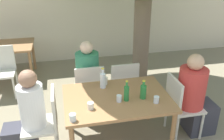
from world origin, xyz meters
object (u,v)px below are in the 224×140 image
patio_chair_2 (89,88)px  green_bottle_0 (143,91)px  patio_chair_1 (180,103)px  person_seated_1 (195,98)px  drinking_glass_4 (73,117)px  green_bottle_2 (126,93)px  drinking_glass_3 (91,106)px  patio_chair_3 (123,84)px  person_seated_0 (27,121)px  dining_table_front (117,102)px  drinking_glass_1 (156,100)px  person_seated_2 (87,79)px  drinking_glass_2 (119,98)px  water_bottle_1 (103,80)px  patio_chair_4 (3,68)px  dining_table_back (7,50)px  drinking_glass_0 (105,81)px

patio_chair_2 → green_bottle_0: (0.60, -0.83, 0.32)m
patio_chair_1 → person_seated_1: (0.23, -0.00, 0.05)m
person_seated_1 → drinking_glass_4: bearing=102.8°
green_bottle_2 → drinking_glass_3: (-0.47, -0.09, -0.07)m
patio_chair_1 → patio_chair_3: (-0.65, 0.72, 0.00)m
person_seated_1 → green_bottle_0: person_seated_1 is taller
person_seated_0 → dining_table_front: bearing=90.0°
patio_chair_2 → person_seated_1: 1.60m
green_bottle_0 → drinking_glass_1: size_ratio=2.93×
patio_chair_1 → drinking_glass_3: (-1.29, -0.20, 0.26)m
drinking_glass_1 → drinking_glass_3: bearing=177.3°
patio_chair_3 → person_seated_2: size_ratio=0.74×
dining_table_front → drinking_glass_2: (-0.00, -0.12, 0.12)m
drinking_glass_3 → water_bottle_1: bearing=63.9°
drinking_glass_1 → drinking_glass_4: bearing=-171.5°
patio_chair_3 → drinking_glass_1: (0.17, -0.96, 0.27)m
patio_chair_4 → patio_chair_3: bearing=-28.3°
drinking_glass_3 → patio_chair_1: bearing=8.9°
dining_table_back → person_seated_2: size_ratio=0.84×
patio_chair_4 → drinking_glass_2: bearing=-47.8°
person_seated_1 → drinking_glass_3: size_ratio=14.85×
dining_table_back → patio_chair_4: (-0.00, -0.66, -0.12)m
person_seated_1 → water_bottle_1: (-1.28, 0.29, 0.29)m
water_bottle_1 → drinking_glass_0: bearing=61.2°
green_bottle_0 → drinking_glass_2: bearing=-177.8°
dining_table_back → patio_chair_3: patio_chair_3 is taller
drinking_glass_0 → drinking_glass_3: bearing=-116.5°
patio_chair_2 → green_bottle_0: bearing=125.8°
person_seated_0 → drinking_glass_0: bearing=109.2°
patio_chair_3 → patio_chair_4: same height
dining_table_front → drinking_glass_3: 0.44m
person_seated_2 → drinking_glass_2: person_seated_2 is taller
dining_table_back → drinking_glass_2: bearing=-56.0°
dining_table_front → drinking_glass_1: size_ratio=15.70×
patio_chair_4 → green_bottle_2: 2.68m
water_bottle_1 → green_bottle_2: size_ratio=1.06×
drinking_glass_4 → dining_table_front: bearing=33.5°
person_seated_0 → patio_chair_4: bearing=-162.1°
drinking_glass_1 → drinking_glass_2: 0.47m
patio_chair_3 → water_bottle_1: water_bottle_1 is taller
patio_chair_1 → drinking_glass_0: size_ratio=8.53×
patio_chair_3 → green_bottle_2: green_bottle_2 is taller
dining_table_front → patio_chair_2: bearing=110.9°
dining_table_back → green_bottle_2: 3.17m
person_seated_2 → drinking_glass_1: bearing=121.2°
drinking_glass_3 → dining_table_back: bearing=117.2°
patio_chair_2 → patio_chair_4: 1.83m
dining_table_back → green_bottle_0: bearing=-51.3°
dining_table_front → drinking_glass_4: size_ratio=15.71×
patio_chair_2 → person_seated_1: size_ratio=0.73×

